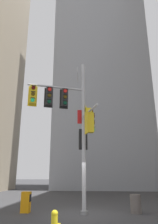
% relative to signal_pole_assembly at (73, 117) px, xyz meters
% --- Properties ---
extents(ground, '(120.00, 120.00, 0.00)m').
position_rel_signal_pole_assembly_xyz_m(ground, '(0.58, 0.35, -4.88)').
color(ground, '#38383A').
extents(building_mid_block, '(12.93, 12.93, 31.30)m').
position_rel_signal_pole_assembly_xyz_m(building_mid_block, '(1.87, 20.80, 10.77)').
color(building_mid_block, '#9399A3').
rests_on(building_mid_block, ground).
extents(signal_pole_assembly, '(3.83, 2.99, 8.25)m').
position_rel_signal_pole_assembly_xyz_m(signal_pole_assembly, '(0.00, 0.00, 0.00)').
color(signal_pole_assembly, '#B2B2B5').
rests_on(signal_pole_assembly, ground).
extents(fire_hydrant, '(0.33, 0.23, 0.78)m').
position_rel_signal_pole_assembly_xyz_m(fire_hydrant, '(-0.13, -3.41, -4.48)').
color(fire_hydrant, yellow).
rests_on(fire_hydrant, ground).
extents(newspaper_box, '(0.45, 0.36, 1.03)m').
position_rel_signal_pole_assembly_xyz_m(newspaper_box, '(-2.48, 0.49, -4.37)').
color(newspaper_box, orange).
rests_on(newspaper_box, ground).
extents(trash_bin, '(0.54, 0.54, 0.90)m').
position_rel_signal_pole_assembly_xyz_m(trash_bin, '(3.18, 0.85, -4.43)').
color(trash_bin, '#59514C').
rests_on(trash_bin, ground).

